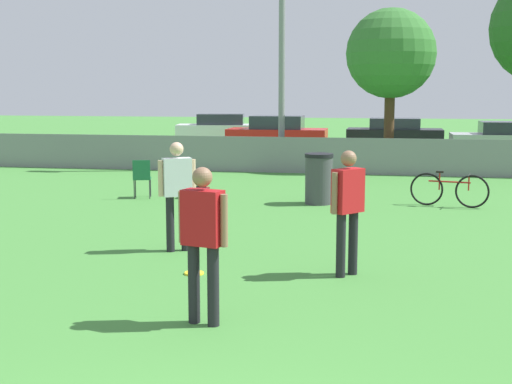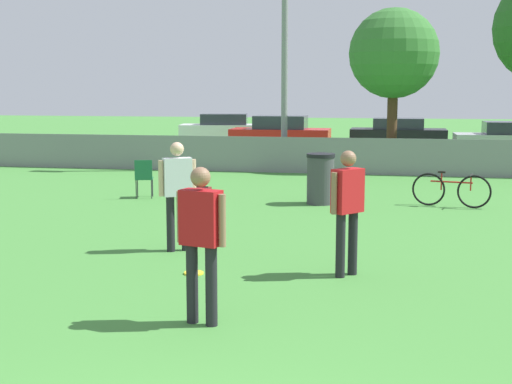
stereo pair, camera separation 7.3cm
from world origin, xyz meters
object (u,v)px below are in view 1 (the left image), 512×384
at_px(player_receiver_white, 177,188).
at_px(gear_bag_sideline, 196,193).
at_px(parked_car_red, 277,134).
at_px(parked_car_white, 221,129).
at_px(parked_car_dark, 395,133).
at_px(player_defender_red, 203,233).
at_px(tree_near_pole, 391,54).
at_px(parked_car_silver, 512,139).
at_px(player_thrower_red, 348,203).
at_px(bicycle_sideline, 449,190).
at_px(folding_chair_sideline, 142,176).
at_px(frisbee_disc, 194,273).
at_px(trash_bin, 319,179).

height_order(player_receiver_white, gear_bag_sideline, player_receiver_white).
relative_size(gear_bag_sideline, parked_car_red, 0.14).
xyz_separation_m(parked_car_white, parked_car_dark, (8.04, -0.81, -0.06)).
distance_m(player_defender_red, parked_car_dark, 24.73).
xyz_separation_m(tree_near_pole, parked_car_silver, (4.64, 5.75, -2.98)).
xyz_separation_m(player_thrower_red, gear_bag_sideline, (-3.92, 6.39, -0.88)).
bearing_deg(parked_car_red, player_defender_red, -83.75).
xyz_separation_m(player_receiver_white, bicycle_sideline, (4.56, 5.24, -0.64)).
height_order(player_receiver_white, parked_car_silver, player_receiver_white).
bearing_deg(player_thrower_red, parked_car_red, 51.57).
distance_m(player_thrower_red, player_receiver_white, 2.91).
bearing_deg(tree_near_pole, parked_car_white, 128.81).
bearing_deg(player_thrower_red, bicycle_sideline, 23.44).
bearing_deg(player_receiver_white, folding_chair_sideline, 86.64).
bearing_deg(parked_car_white, parked_car_dark, -14.89).
xyz_separation_m(tree_near_pole, parked_car_dark, (0.21, 8.92, -2.99)).
relative_size(frisbee_disc, parked_car_red, 0.07).
relative_size(player_receiver_white, parked_car_white, 0.40).
bearing_deg(frisbee_disc, tree_near_pole, 79.38).
relative_size(trash_bin, parked_car_red, 0.28).
xyz_separation_m(trash_bin, parked_car_red, (-3.09, 13.47, 0.13)).
height_order(frisbee_disc, parked_car_dark, parked_car_dark).
bearing_deg(parked_car_silver, tree_near_pole, -129.99).
bearing_deg(folding_chair_sideline, parked_car_white, -98.28).
distance_m(player_thrower_red, parked_car_silver, 19.79).
bearing_deg(parked_car_silver, trash_bin, -116.31).
bearing_deg(bicycle_sideline, parked_car_silver, 87.47).
bearing_deg(parked_car_dark, parked_car_silver, -35.94).
height_order(bicycle_sideline, parked_car_silver, parked_car_silver).
xyz_separation_m(folding_chair_sideline, parked_car_silver, (10.28, 12.96, 0.11)).
bearing_deg(parked_car_red, frisbee_disc, -84.98).
bearing_deg(bicycle_sideline, gear_bag_sideline, -169.50).
relative_size(player_defender_red, parked_car_white, 0.40).
height_order(tree_near_pole, frisbee_disc, tree_near_pole).
bearing_deg(player_defender_red, parked_car_white, 118.20).
distance_m(folding_chair_sideline, parked_car_white, 17.09).
height_order(tree_near_pole, bicycle_sideline, tree_near_pole).
bearing_deg(parked_car_white, player_defender_red, -85.97).
height_order(frisbee_disc, gear_bag_sideline, gear_bag_sideline).
xyz_separation_m(folding_chair_sideline, trash_bin, (4.16, -0.03, 0.04)).
xyz_separation_m(parked_car_red, parked_car_dark, (4.79, 2.69, -0.07)).
bearing_deg(frisbee_disc, folding_chair_sideline, 115.46).
bearing_deg(trash_bin, folding_chair_sideline, 179.55).
bearing_deg(parked_car_red, trash_bin, -77.82).
bearing_deg(folding_chair_sideline, trash_bin, 163.92).
bearing_deg(tree_near_pole, trash_bin, -101.57).
distance_m(trash_bin, parked_car_red, 13.83).
height_order(player_receiver_white, parked_car_red, player_receiver_white).
relative_size(folding_chair_sideline, parked_car_silver, 0.20).
bearing_deg(tree_near_pole, player_thrower_red, -92.03).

